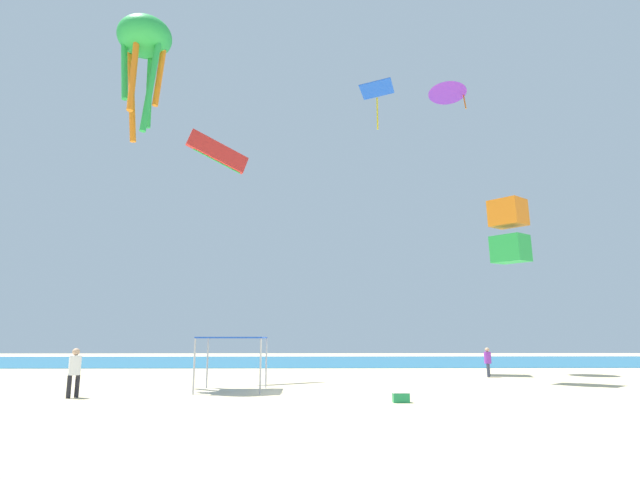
# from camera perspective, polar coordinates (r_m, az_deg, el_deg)

# --- Properties ---
(ground) EXTENTS (110.00, 110.00, 0.10)m
(ground) POSITION_cam_1_polar(r_m,az_deg,el_deg) (21.73, -2.44, -16.77)
(ground) COLOR beige
(ocean_strip) EXTENTS (110.00, 24.39, 0.03)m
(ocean_strip) POSITION_cam_1_polar(r_m,az_deg,el_deg) (50.84, -1.64, -13.34)
(ocean_strip) COLOR #1E6B93
(ocean_strip) RESTS_ON ground
(canopy_tent) EXTENTS (2.71, 2.72, 2.23)m
(canopy_tent) POSITION_cam_1_polar(r_m,az_deg,el_deg) (22.55, -9.66, -10.93)
(canopy_tent) COLOR #B2B2B7
(canopy_tent) RESTS_ON ground
(person_near_tent) EXTENTS (0.43, 0.43, 1.81)m
(person_near_tent) POSITION_cam_1_polar(r_m,az_deg,el_deg) (21.75, -25.69, -12.79)
(person_near_tent) COLOR black
(person_near_tent) RESTS_ON ground
(person_leftmost) EXTENTS (0.39, 0.44, 1.66)m
(person_leftmost) POSITION_cam_1_polar(r_m,az_deg,el_deg) (31.52, 18.20, -12.56)
(person_leftmost) COLOR #33384C
(person_leftmost) RESTS_ON ground
(cooler_box) EXTENTS (0.57, 0.37, 0.35)m
(cooler_box) POSITION_cam_1_polar(r_m,az_deg,el_deg) (18.63, 9.02, -16.94)
(cooler_box) COLOR #1E8C4C
(cooler_box) RESTS_ON ground
(kite_delta_purple) EXTENTS (3.21, 3.24, 2.29)m
(kite_delta_purple) POSITION_cam_1_polar(r_m,az_deg,el_deg) (39.91, 14.01, 15.88)
(kite_delta_purple) COLOR purple
(kite_octopus_green) EXTENTS (3.61, 3.61, 6.61)m
(kite_octopus_green) POSITION_cam_1_polar(r_m,az_deg,el_deg) (30.25, -19.00, 20.07)
(kite_octopus_green) COLOR green
(kite_box_orange) EXTENTS (2.28, 2.28, 3.41)m
(kite_box_orange) POSITION_cam_1_polar(r_m,az_deg,el_deg) (28.60, 20.35, 0.96)
(kite_box_orange) COLOR orange
(kite_parafoil_red) EXTENTS (3.36, 1.95, 2.25)m
(kite_parafoil_red) POSITION_cam_1_polar(r_m,az_deg,el_deg) (30.19, -11.33, 9.58)
(kite_parafoil_red) COLOR red
(kite_diamond_blue) EXTENTS (2.85, 2.86, 3.31)m
(kite_diamond_blue) POSITION_cam_1_polar(r_m,az_deg,el_deg) (38.97, 6.36, 16.17)
(kite_diamond_blue) COLOR blue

